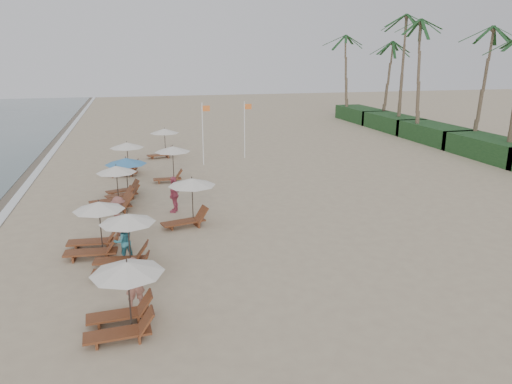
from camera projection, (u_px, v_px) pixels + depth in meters
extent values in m
plane|color=tan|center=(265.00, 262.00, 18.90)|extent=(160.00, 160.00, 0.00)
cube|color=white|center=(9.00, 208.00, 25.59)|extent=(0.50, 140.00, 0.02)
cube|color=#193D1C|center=(492.00, 148.00, 37.40)|extent=(3.20, 8.00, 1.60)
cube|color=#193D1C|center=(434.00, 134.00, 44.40)|extent=(3.20, 8.00, 1.60)
cube|color=#193D1C|center=(393.00, 123.00, 51.39)|extent=(3.20, 8.00, 1.60)
cube|color=#193D1C|center=(361.00, 115.00, 58.39)|extent=(3.20, 8.00, 1.60)
cylinder|color=brown|center=(478.00, 91.00, 39.76)|extent=(0.36, 0.36, 9.80)
cylinder|color=brown|center=(423.00, 82.00, 44.08)|extent=(0.36, 0.36, 10.60)
cylinder|color=brown|center=(402.00, 75.00, 49.03)|extent=(0.36, 0.36, 11.40)
cylinder|color=brown|center=(384.00, 85.00, 54.42)|extent=(0.36, 0.36, 9.00)
cylinder|color=brown|center=(349.00, 79.00, 58.74)|extent=(0.36, 0.36, 9.80)
cylinder|color=black|center=(129.00, 298.00, 13.99)|extent=(0.05, 0.05, 2.08)
cone|color=silver|center=(127.00, 268.00, 13.73)|extent=(2.11, 2.11, 0.35)
cylinder|color=black|center=(129.00, 244.00, 17.81)|extent=(0.05, 0.05, 2.18)
cone|color=silver|center=(127.00, 218.00, 17.54)|extent=(2.03, 2.03, 0.35)
cylinder|color=black|center=(101.00, 228.00, 19.61)|extent=(0.05, 0.05, 2.07)
cone|color=silver|center=(99.00, 206.00, 19.35)|extent=(2.04, 2.04, 0.35)
cylinder|color=black|center=(118.00, 188.00, 25.17)|extent=(0.05, 0.05, 2.21)
cone|color=silver|center=(116.00, 169.00, 24.89)|extent=(2.04, 2.04, 0.35)
cylinder|color=black|center=(127.00, 178.00, 27.43)|extent=(0.05, 0.05, 2.13)
cone|color=teal|center=(126.00, 161.00, 27.16)|extent=(2.32, 2.32, 0.35)
cylinder|color=black|center=(128.00, 159.00, 32.49)|extent=(0.05, 0.05, 2.08)
cone|color=silver|center=(127.00, 145.00, 32.23)|extent=(2.23, 2.23, 0.35)
cylinder|color=black|center=(193.00, 202.00, 22.94)|extent=(0.05, 0.05, 2.15)
cone|color=silver|center=(192.00, 182.00, 22.67)|extent=(2.24, 2.24, 0.35)
cylinder|color=black|center=(173.00, 164.00, 30.79)|extent=(0.05, 0.05, 2.15)
cone|color=silver|center=(173.00, 149.00, 30.53)|extent=(2.24, 2.24, 0.35)
cylinder|color=black|center=(165.00, 143.00, 37.99)|extent=(0.05, 0.05, 2.15)
cone|color=silver|center=(164.00, 131.00, 37.73)|extent=(2.24, 2.24, 0.35)
imported|color=#AB6C5D|center=(135.00, 284.00, 15.27)|extent=(0.69, 0.52, 1.70)
imported|color=teal|center=(123.00, 241.00, 18.87)|extent=(0.94, 0.84, 1.60)
imported|color=brown|center=(119.00, 216.00, 21.53)|extent=(0.93, 1.28, 1.78)
imported|color=#B74962|center=(174.00, 194.00, 24.69)|extent=(0.88, 1.19, 1.87)
cylinder|color=silver|center=(203.00, 134.00, 34.89)|extent=(0.08, 0.08, 4.48)
cube|color=orange|center=(206.00, 108.00, 34.46)|extent=(0.55, 0.02, 0.40)
cylinder|color=silver|center=(245.00, 130.00, 37.35)|extent=(0.08, 0.08, 4.34)
cube|color=orange|center=(248.00, 107.00, 36.93)|extent=(0.55, 0.02, 0.40)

